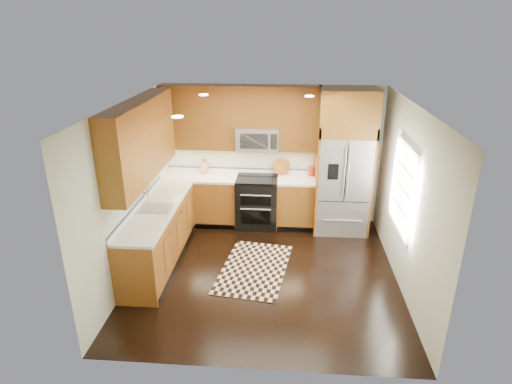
# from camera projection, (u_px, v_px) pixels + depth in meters

# --- Properties ---
(ground) EXTENTS (4.00, 4.00, 0.00)m
(ground) POSITION_uv_depth(u_px,v_px,m) (265.00, 272.00, 6.65)
(ground) COLOR black
(ground) RESTS_ON ground
(wall_back) EXTENTS (4.00, 0.02, 2.60)m
(wall_back) POSITION_uv_depth(u_px,v_px,m) (272.00, 155.00, 8.01)
(wall_back) COLOR #B9BEAB
(wall_back) RESTS_ON ground
(wall_left) EXTENTS (0.02, 4.00, 2.60)m
(wall_left) POSITION_uv_depth(u_px,v_px,m) (130.00, 191.00, 6.31)
(wall_left) COLOR #B9BEAB
(wall_left) RESTS_ON ground
(wall_right) EXTENTS (0.02, 4.00, 2.60)m
(wall_right) POSITION_uv_depth(u_px,v_px,m) (407.00, 199.00, 6.02)
(wall_right) COLOR #B9BEAB
(wall_right) RESTS_ON ground
(window) EXTENTS (0.04, 1.10, 1.30)m
(window) POSITION_uv_depth(u_px,v_px,m) (403.00, 188.00, 6.17)
(window) COLOR white
(window) RESTS_ON ground
(base_cabinets) EXTENTS (2.85, 3.00, 0.90)m
(base_cabinets) POSITION_uv_depth(u_px,v_px,m) (197.00, 219.00, 7.40)
(base_cabinets) COLOR brown
(base_cabinets) RESTS_ON ground
(countertop) EXTENTS (2.86, 3.01, 0.04)m
(countertop) POSITION_uv_depth(u_px,v_px,m) (205.00, 191.00, 7.32)
(countertop) COLOR beige
(countertop) RESTS_ON base_cabinets
(upper_cabinets) EXTENTS (2.85, 3.00, 1.15)m
(upper_cabinets) POSITION_uv_depth(u_px,v_px,m) (199.00, 127.00, 6.98)
(upper_cabinets) COLOR brown
(upper_cabinets) RESTS_ON ground
(range) EXTENTS (0.76, 0.67, 0.95)m
(range) POSITION_uv_depth(u_px,v_px,m) (257.00, 202.00, 8.03)
(range) COLOR black
(range) RESTS_ON ground
(microwave) EXTENTS (0.76, 0.40, 0.42)m
(microwave) POSITION_uv_depth(u_px,v_px,m) (258.00, 139.00, 7.71)
(microwave) COLOR #B2B2B7
(microwave) RESTS_ON ground
(refrigerator) EXTENTS (0.98, 0.75, 2.60)m
(refrigerator) POSITION_uv_depth(u_px,v_px,m) (344.00, 162.00, 7.57)
(refrigerator) COLOR #B2B2B7
(refrigerator) RESTS_ON ground
(sink_faucet) EXTENTS (0.54, 0.44, 0.37)m
(sink_faucet) POSITION_uv_depth(u_px,v_px,m) (154.00, 205.00, 6.62)
(sink_faucet) COLOR #B2B2B7
(sink_faucet) RESTS_ON countertop
(rug) EXTENTS (1.19, 1.75, 0.01)m
(rug) POSITION_uv_depth(u_px,v_px,m) (254.00, 268.00, 6.74)
(rug) COLOR black
(rug) RESTS_ON ground
(knife_block) EXTENTS (0.14, 0.16, 0.27)m
(knife_block) POSITION_uv_depth(u_px,v_px,m) (205.00, 167.00, 8.11)
(knife_block) COLOR tan
(knife_block) RESTS_ON countertop
(utensil_crock) EXTENTS (0.13, 0.13, 0.35)m
(utensil_crock) POSITION_uv_depth(u_px,v_px,m) (311.00, 169.00, 7.96)
(utensil_crock) COLOR #A52414
(utensil_crock) RESTS_ON countertop
(cutting_board) EXTENTS (0.39, 0.39, 0.02)m
(cutting_board) POSITION_uv_depth(u_px,v_px,m) (281.00, 174.00, 8.06)
(cutting_board) COLOR brown
(cutting_board) RESTS_ON countertop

